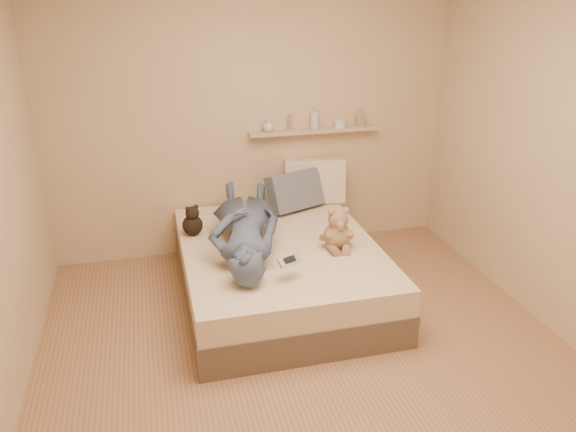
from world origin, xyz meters
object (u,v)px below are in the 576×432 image
object	(u,v)px
bed	(279,270)
game_console	(289,261)
wall_shelf	(314,131)
pillow_cream	(315,181)
person	(245,225)
pillow_grey	(295,191)
dark_plush	(192,222)
teddy_bear	(338,232)

from	to	relation	value
bed	game_console	size ratio (longest dim) A/B	10.79
wall_shelf	pillow_cream	bearing A→B (deg)	-97.70
pillow_cream	person	xyz separation A→B (m)	(-0.80, -0.80, -0.02)
bed	pillow_grey	xyz separation A→B (m)	(0.31, 0.69, 0.40)
dark_plush	pillow_cream	xyz separation A→B (m)	(1.17, 0.48, 0.09)
pillow_grey	bed	bearing A→B (deg)	-114.29
pillow_cream	person	world-z (taller)	pillow_cream
dark_plush	pillow_grey	distance (m)	1.01
game_console	wall_shelf	bearing A→B (deg)	67.42
pillow_cream	person	size ratio (longest dim) A/B	0.38
teddy_bear	person	size ratio (longest dim) A/B	0.23
pillow_grey	wall_shelf	xyz separation A→B (m)	(0.24, 0.22, 0.48)
game_console	pillow_grey	size ratio (longest dim) A/B	0.35
pillow_grey	person	size ratio (longest dim) A/B	0.34
teddy_bear	dark_plush	distance (m)	1.17
bed	wall_shelf	world-z (taller)	wall_shelf
bed	teddy_bear	world-z (taller)	teddy_bear
dark_plush	wall_shelf	world-z (taller)	wall_shelf
bed	dark_plush	bearing A→B (deg)	151.21
pillow_grey	pillow_cream	bearing A→B (deg)	31.55
dark_plush	pillow_grey	xyz separation A→B (m)	(0.94, 0.34, 0.06)
bed	wall_shelf	bearing A→B (deg)	58.82
pillow_cream	wall_shelf	xyz separation A→B (m)	(0.01, 0.08, 0.45)
dark_plush	pillow_cream	bearing A→B (deg)	22.41
pillow_cream	person	bearing A→B (deg)	-135.17
game_console	dark_plush	distance (m)	1.08
teddy_bear	person	bearing A→B (deg)	162.19
game_console	pillow_cream	size ratio (longest dim) A/B	0.32
bed	person	bearing A→B (deg)	172.86
pillow_cream	wall_shelf	distance (m)	0.46
wall_shelf	game_console	bearing A→B (deg)	-112.58
bed	pillow_cream	bearing A→B (deg)	56.98
person	pillow_grey	bearing A→B (deg)	-121.09
game_console	teddy_bear	xyz separation A→B (m)	(0.48, 0.38, -0.00)
dark_plush	pillow_cream	distance (m)	1.27
teddy_bear	person	xyz separation A→B (m)	(-0.68, 0.22, 0.03)
bed	game_console	world-z (taller)	game_console
game_console	dark_plush	xyz separation A→B (m)	(-0.57, 0.91, -0.03)
game_console	dark_plush	size ratio (longest dim) A/B	0.69
pillow_grey	person	distance (m)	0.87
game_console	person	size ratio (longest dim) A/B	0.12
bed	dark_plush	world-z (taller)	dark_plush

